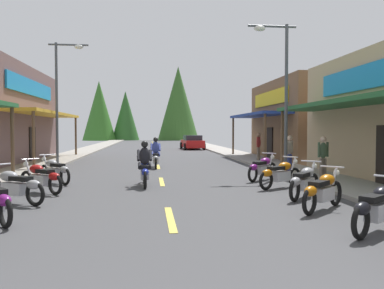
{
  "coord_description": "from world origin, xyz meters",
  "views": [
    {
      "loc": [
        -0.45,
        -0.35,
        1.94
      ],
      "look_at": [
        2.1,
        22.66,
        1.06
      ],
      "focal_mm": 36.08,
      "sensor_mm": 36.0,
      "label": 1
    }
  ],
  "objects_px": {
    "motorcycle_parked_right_2": "(323,190)",
    "pedestrian_strolling": "(259,145)",
    "motorcycle_parked_right_4": "(280,174)",
    "motorcycle_parked_right_5": "(262,168)",
    "streetlamp_left": "(62,87)",
    "motorcycle_parked_left_2": "(15,185)",
    "motorcycle_parked_right_1": "(378,207)",
    "pedestrian_waiting": "(323,155)",
    "rider_cruising_lead": "(145,167)",
    "motorcycle_parked_right_3": "(304,181)",
    "rider_cruising_trailing": "(156,155)",
    "motorcycle_parked_left_4": "(55,170)",
    "motorcycle_parked_left_3": "(41,177)",
    "parked_car_curbside": "(192,142)",
    "streetlamp_right": "(279,78)",
    "pedestrian_browsing": "(290,151)"
  },
  "relations": [
    {
      "from": "rider_cruising_lead",
      "to": "pedestrian_strolling",
      "type": "bearing_deg",
      "value": -37.79
    },
    {
      "from": "streetlamp_left",
      "to": "pedestrian_browsing",
      "type": "xyz_separation_m",
      "value": [
        10.9,
        -4.9,
        -3.29
      ]
    },
    {
      "from": "streetlamp_left",
      "to": "motorcycle_parked_left_4",
      "type": "xyz_separation_m",
      "value": [
        1.25,
        -7.18,
        -3.78
      ]
    },
    {
      "from": "motorcycle_parked_right_2",
      "to": "motorcycle_parked_left_4",
      "type": "height_order",
      "value": "same"
    },
    {
      "from": "motorcycle_parked_right_2",
      "to": "pedestrian_strolling",
      "type": "distance_m",
      "value": 13.91
    },
    {
      "from": "motorcycle_parked_right_4",
      "to": "motorcycle_parked_left_4",
      "type": "relative_size",
      "value": 1.1
    },
    {
      "from": "pedestrian_browsing",
      "to": "streetlamp_right",
      "type": "bearing_deg",
      "value": -95.45
    },
    {
      "from": "motorcycle_parked_left_3",
      "to": "rider_cruising_lead",
      "type": "height_order",
      "value": "rider_cruising_lead"
    },
    {
      "from": "motorcycle_parked_right_3",
      "to": "pedestrian_browsing",
      "type": "height_order",
      "value": "pedestrian_browsing"
    },
    {
      "from": "streetlamp_left",
      "to": "parked_car_curbside",
      "type": "relative_size",
      "value": 1.51
    },
    {
      "from": "rider_cruising_lead",
      "to": "rider_cruising_trailing",
      "type": "bearing_deg",
      "value": -6.01
    },
    {
      "from": "motorcycle_parked_right_4",
      "to": "motorcycle_parked_right_5",
      "type": "bearing_deg",
      "value": 57.73
    },
    {
      "from": "motorcycle_parked_left_3",
      "to": "motorcycle_parked_left_4",
      "type": "distance_m",
      "value": 2.09
    },
    {
      "from": "motorcycle_parked_left_4",
      "to": "motorcycle_parked_left_3",
      "type": "bearing_deg",
      "value": 141.19
    },
    {
      "from": "motorcycle_parked_right_1",
      "to": "pedestrian_waiting",
      "type": "relative_size",
      "value": 1.05
    },
    {
      "from": "motorcycle_parked_left_2",
      "to": "motorcycle_parked_left_4",
      "type": "distance_m",
      "value": 3.87
    },
    {
      "from": "motorcycle_parked_right_1",
      "to": "motorcycle_parked_left_4",
      "type": "relative_size",
      "value": 1.06
    },
    {
      "from": "streetlamp_left",
      "to": "motorcycle_parked_left_2",
      "type": "distance_m",
      "value": 11.73
    },
    {
      "from": "motorcycle_parked_right_2",
      "to": "pedestrian_waiting",
      "type": "bearing_deg",
      "value": 23.34
    },
    {
      "from": "motorcycle_parked_right_3",
      "to": "motorcycle_parked_right_4",
      "type": "bearing_deg",
      "value": 44.28
    },
    {
      "from": "streetlamp_left",
      "to": "motorcycle_parked_left_4",
      "type": "distance_m",
      "value": 8.21
    },
    {
      "from": "streetlamp_right",
      "to": "pedestrian_waiting",
      "type": "relative_size",
      "value": 3.79
    },
    {
      "from": "streetlamp_left",
      "to": "motorcycle_parked_right_3",
      "type": "height_order",
      "value": "streetlamp_left"
    },
    {
      "from": "streetlamp_left",
      "to": "parked_car_curbside",
      "type": "bearing_deg",
      "value": 61.84
    },
    {
      "from": "streetlamp_left",
      "to": "pedestrian_waiting",
      "type": "relative_size",
      "value": 3.89
    },
    {
      "from": "motorcycle_parked_right_5",
      "to": "pedestrian_strolling",
      "type": "bearing_deg",
      "value": 30.62
    },
    {
      "from": "streetlamp_left",
      "to": "rider_cruising_trailing",
      "type": "height_order",
      "value": "streetlamp_left"
    },
    {
      "from": "streetlamp_left",
      "to": "motorcycle_parked_left_3",
      "type": "distance_m",
      "value": 10.1
    },
    {
      "from": "motorcycle_parked_right_2",
      "to": "pedestrian_waiting",
      "type": "distance_m",
      "value": 5.81
    },
    {
      "from": "motorcycle_parked_right_3",
      "to": "rider_cruising_lead",
      "type": "distance_m",
      "value": 5.37
    },
    {
      "from": "streetlamp_left",
      "to": "motorcycle_parked_right_1",
      "type": "relative_size",
      "value": 3.7
    },
    {
      "from": "motorcycle_parked_right_4",
      "to": "rider_cruising_trailing",
      "type": "distance_m",
      "value": 8.34
    },
    {
      "from": "streetlamp_left",
      "to": "rider_cruising_lead",
      "type": "bearing_deg",
      "value": -61.2
    },
    {
      "from": "streetlamp_left",
      "to": "rider_cruising_lead",
      "type": "xyz_separation_m",
      "value": [
        4.49,
        -8.18,
        -3.61
      ]
    },
    {
      "from": "streetlamp_right",
      "to": "motorcycle_parked_right_3",
      "type": "xyz_separation_m",
      "value": [
        -1.18,
        -5.62,
        -3.68
      ]
    },
    {
      "from": "motorcycle_parked_right_5",
      "to": "pedestrian_strolling",
      "type": "xyz_separation_m",
      "value": [
        2.19,
        8.12,
        0.53
      ]
    },
    {
      "from": "parked_car_curbside",
      "to": "pedestrian_waiting",
      "type": "bearing_deg",
      "value": -177.13
    },
    {
      "from": "motorcycle_parked_right_4",
      "to": "motorcycle_parked_left_2",
      "type": "bearing_deg",
      "value": 160.95
    },
    {
      "from": "motorcycle_parked_right_3",
      "to": "pedestrian_strolling",
      "type": "height_order",
      "value": "pedestrian_strolling"
    },
    {
      "from": "streetlamp_left",
      "to": "motorcycle_parked_left_2",
      "type": "height_order",
      "value": "streetlamp_left"
    },
    {
      "from": "streetlamp_right",
      "to": "rider_cruising_trailing",
      "type": "distance_m",
      "value": 7.25
    },
    {
      "from": "motorcycle_parked_right_5",
      "to": "motorcycle_parked_left_4",
      "type": "distance_m",
      "value": 7.72
    },
    {
      "from": "motorcycle_parked_right_1",
      "to": "motorcycle_parked_right_3",
      "type": "distance_m",
      "value": 3.68
    },
    {
      "from": "motorcycle_parked_right_4",
      "to": "motorcycle_parked_right_5",
      "type": "height_order",
      "value": "same"
    },
    {
      "from": "streetlamp_right",
      "to": "motorcycle_parked_right_4",
      "type": "relative_size",
      "value": 3.47
    },
    {
      "from": "motorcycle_parked_right_1",
      "to": "parked_car_curbside",
      "type": "relative_size",
      "value": 0.41
    },
    {
      "from": "parked_car_curbside",
      "to": "motorcycle_parked_right_4",
      "type": "bearing_deg",
      "value": 177.5
    },
    {
      "from": "pedestrian_waiting",
      "to": "streetlamp_left",
      "type": "bearing_deg",
      "value": -148.89
    },
    {
      "from": "motorcycle_parked_left_2",
      "to": "motorcycle_parked_left_3",
      "type": "bearing_deg",
      "value": -63.51
    },
    {
      "from": "streetlamp_right",
      "to": "pedestrian_strolling",
      "type": "distance_m",
      "value": 7.2
    }
  ]
}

